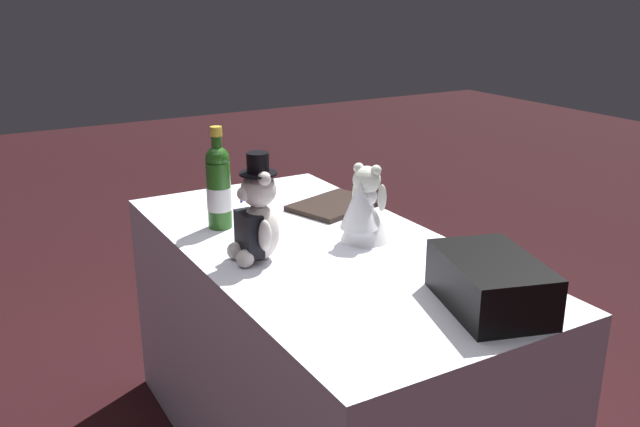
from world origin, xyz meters
TOP-DOWN VIEW (x-y plane):
  - reception_table at (0.00, 0.00)m, footprint 1.45×0.73m
  - teddy_bear_groom at (0.00, -0.20)m, footprint 0.16×0.14m
  - teddy_bear_bride at (0.03, 0.13)m, footprint 0.18×0.19m
  - champagne_bottle at (-0.30, -0.19)m, footprint 0.08×0.08m
  - signing_pen at (-0.57, 0.01)m, footprint 0.14×0.07m
  - gift_case_black at (0.55, 0.15)m, footprint 0.36×0.29m
  - guestbook at (-0.29, 0.23)m, footprint 0.29×0.34m

SIDE VIEW (x-z plane):
  - reception_table at x=0.00m, z-range 0.00..0.74m
  - signing_pen at x=-0.57m, z-range 0.74..0.75m
  - guestbook at x=-0.29m, z-range 0.74..0.76m
  - gift_case_black at x=0.55m, z-range 0.74..0.86m
  - teddy_bear_bride at x=0.03m, z-range 0.73..0.96m
  - teddy_bear_groom at x=0.00m, z-range 0.71..1.01m
  - champagne_bottle at x=-0.30m, z-range 0.71..1.03m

